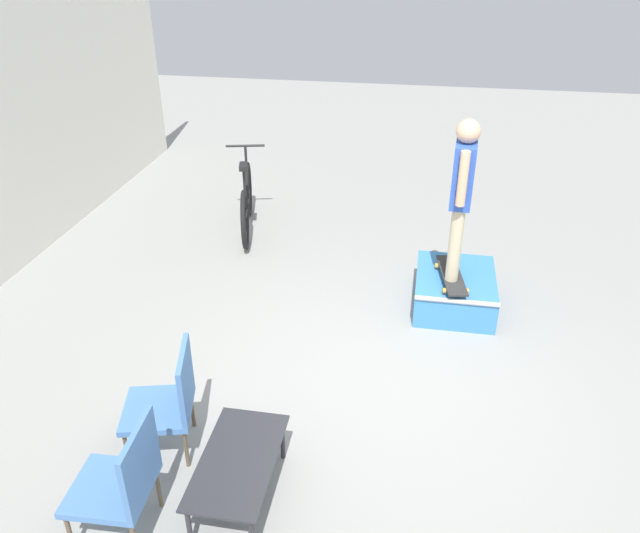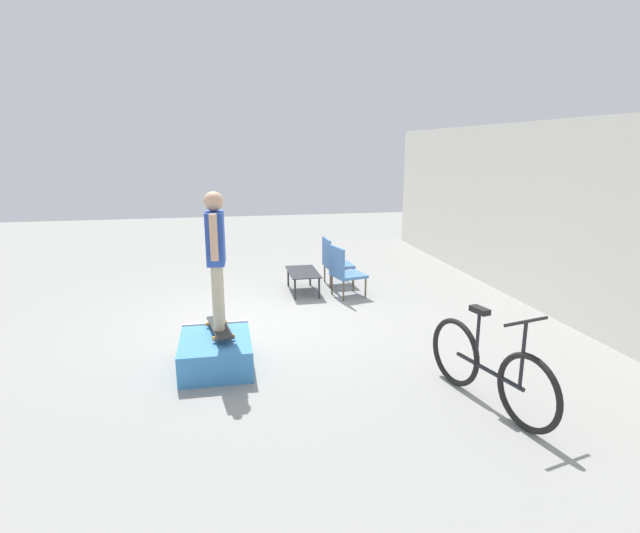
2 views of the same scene
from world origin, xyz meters
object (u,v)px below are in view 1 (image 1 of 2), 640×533
object	(u,v)px
bicycle	(247,202)
patio_chair_left	(123,479)
skate_ramp_box	(454,290)
person_skater	(462,188)
coffee_table	(238,464)
skateboard_on_ramp	(451,275)
patio_chair_right	(169,399)

from	to	relation	value
bicycle	patio_chair_left	bearing A→B (deg)	172.99
skate_ramp_box	bicycle	world-z (taller)	bicycle
person_skater	coffee_table	world-z (taller)	person_skater
coffee_table	skateboard_on_ramp	bearing A→B (deg)	-28.00
skateboard_on_ramp	person_skater	bearing A→B (deg)	0.00
skate_ramp_box	bicycle	distance (m)	3.11
patio_chair_left	bicycle	bearing A→B (deg)	-176.35
skateboard_on_ramp	patio_chair_left	world-z (taller)	patio_chair_left
person_skater	patio_chair_right	xyz separation A→B (m)	(-2.38, 2.15, -0.93)
coffee_table	patio_chair_right	world-z (taller)	patio_chair_right
coffee_table	person_skater	bearing A→B (deg)	-28.00
patio_chair_right	bicycle	size ratio (longest dim) A/B	0.52
skateboard_on_ramp	person_skater	size ratio (longest dim) A/B	0.53
skateboard_on_ramp	bicycle	xyz separation A→B (m)	(1.61, 2.68, -0.05)
bicycle	person_skater	bearing A→B (deg)	-134.37
coffee_table	bicycle	size ratio (longest dim) A/B	0.56
skate_ramp_box	coffee_table	distance (m)	3.32
person_skater	patio_chair_right	world-z (taller)	person_skater
patio_chair_right	coffee_table	bearing A→B (deg)	43.68
coffee_table	patio_chair_left	world-z (taller)	patio_chair_left
coffee_table	patio_chair_right	bearing A→B (deg)	57.97
skate_ramp_box	patio_chair_right	bearing A→B (deg)	138.85
skateboard_on_ramp	coffee_table	bearing A→B (deg)	142.72
skate_ramp_box	patio_chair_right	distance (m)	3.37
patio_chair_right	bicycle	world-z (taller)	bicycle
skate_ramp_box	coffee_table	xyz separation A→B (m)	(-2.94, 1.55, 0.17)
skateboard_on_ramp	patio_chair_right	bearing A→B (deg)	128.66
person_skater	patio_chair_right	distance (m)	3.34
skate_ramp_box	patio_chair_right	size ratio (longest dim) A/B	1.18
skateboard_on_ramp	person_skater	xyz separation A→B (m)	(0.00, 0.00, 0.97)
person_skater	skate_ramp_box	bearing A→B (deg)	-18.94
person_skater	patio_chair_left	bearing A→B (deg)	149.45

